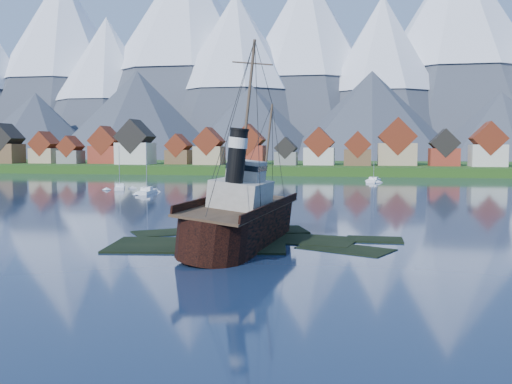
% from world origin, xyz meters
% --- Properties ---
extents(ground, '(1400.00, 1400.00, 0.00)m').
position_xyz_m(ground, '(0.00, 0.00, 0.00)').
color(ground, '#16243E').
rests_on(ground, ground).
extents(shoal, '(31.71, 21.24, 1.14)m').
position_xyz_m(shoal, '(1.78, 2.15, -0.35)').
color(shoal, black).
rests_on(shoal, ground).
extents(shore_bank, '(600.00, 80.00, 3.20)m').
position_xyz_m(shore_bank, '(0.00, 170.00, 0.00)').
color(shore_bank, '#1C3E11').
rests_on(shore_bank, ground).
extents(seawall, '(600.00, 2.50, 2.00)m').
position_xyz_m(seawall, '(0.00, 132.00, 0.00)').
color(seawall, '#3F3D38').
rests_on(seawall, ground).
extents(town, '(250.96, 16.69, 17.30)m').
position_xyz_m(town, '(-33.12, 152.18, 8.99)').
color(town, maroon).
rests_on(town, ground).
extents(mountains, '(965.00, 340.00, 205.00)m').
position_xyz_m(mountains, '(-0.79, 481.26, 89.34)').
color(mountains, '#2D333D').
rests_on(mountains, ground).
extents(tugboat_wreck, '(6.39, 27.55, 21.83)m').
position_xyz_m(tugboat_wreck, '(1.09, 1.15, 2.76)').
color(tugboat_wreck, black).
rests_on(tugboat_wreck, ground).
extents(sailboat_a, '(3.38, 9.64, 11.52)m').
position_xyz_m(sailboat_a, '(-31.81, 57.54, 0.25)').
color(sailboat_a, white).
rests_on(sailboat_a, ground).
extents(sailboat_c, '(5.04, 8.46, 10.69)m').
position_xyz_m(sailboat_c, '(-42.31, 67.21, 0.24)').
color(sailboat_c, white).
rests_on(sailboat_c, ground).
extents(sailboat_e, '(4.34, 10.02, 11.29)m').
position_xyz_m(sailboat_e, '(16.87, 105.73, 0.25)').
color(sailboat_e, white).
rests_on(sailboat_e, ground).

